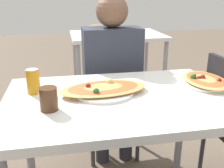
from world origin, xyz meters
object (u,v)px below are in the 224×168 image
(dining_table, at_px, (120,112))
(person_seated, at_px, (112,68))
(drink_glass, at_px, (49,99))
(pizza_second, at_px, (205,81))
(chair_far_seated, at_px, (110,92))
(pizza_main, at_px, (103,89))
(soda_can, at_px, (33,81))

(dining_table, distance_m, person_seated, 0.61)
(drink_glass, distance_m, pizza_second, 0.86)
(drink_glass, xyz_separation_m, pizza_second, (0.84, 0.18, -0.03))
(drink_glass, bearing_deg, person_seated, 59.24)
(pizza_second, bearing_deg, dining_table, -170.03)
(person_seated, bearing_deg, chair_far_seated, -90.00)
(pizza_main, distance_m, drink_glass, 0.31)
(person_seated, relative_size, soda_can, 9.69)
(person_seated, distance_m, drink_glass, 0.81)
(soda_can, bearing_deg, dining_table, -16.84)
(person_seated, xyz_separation_m, soda_can, (-0.49, -0.47, 0.09))
(chair_far_seated, relative_size, pizza_second, 2.43)
(dining_table, distance_m, drink_glass, 0.37)
(soda_can, bearing_deg, chair_far_seated, 49.83)
(chair_far_seated, distance_m, pizza_main, 0.72)
(person_seated, xyz_separation_m, drink_glass, (-0.41, -0.69, 0.08))
(drink_glass, relative_size, pizza_second, 0.29)
(soda_can, height_order, drink_glass, soda_can)
(chair_far_seated, distance_m, pizza_second, 0.80)
(pizza_main, bearing_deg, person_seated, 74.43)
(dining_table, relative_size, pizza_second, 3.13)
(soda_can, bearing_deg, pizza_second, -2.34)
(dining_table, bearing_deg, pizza_main, 138.61)
(dining_table, relative_size, drink_glass, 10.93)
(dining_table, bearing_deg, drink_glass, -164.30)
(chair_far_seated, relative_size, soda_can, 6.96)
(dining_table, height_order, pizza_second, pizza_second)
(pizza_main, relative_size, soda_can, 3.73)
(pizza_main, bearing_deg, chair_far_seated, 77.02)
(dining_table, relative_size, person_seated, 0.93)
(dining_table, height_order, drink_glass, drink_glass)
(dining_table, distance_m, pizza_second, 0.52)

